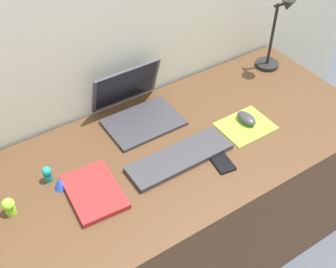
{
  "coord_description": "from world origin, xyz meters",
  "views": [
    {
      "loc": [
        -0.63,
        -0.97,
        1.9
      ],
      "look_at": [
        0.0,
        0.0,
        0.83
      ],
      "focal_mm": 45.95,
      "sensor_mm": 36.0,
      "label": 1
    }
  ],
  "objects_px": {
    "laptop": "(136,106)",
    "desk_lamp": "(276,36)",
    "toy_figurine_teal": "(47,173)",
    "mouse": "(246,118)",
    "toy_figurine_blue": "(60,183)",
    "toy_figurine_lime": "(9,206)",
    "keyboard": "(180,158)",
    "notebook_pad": "(94,192)",
    "cell_phone": "(220,160)"
  },
  "relations": [
    {
      "from": "desk_lamp",
      "to": "toy_figurine_teal",
      "type": "bearing_deg",
      "value": -175.46
    },
    {
      "from": "toy_figurine_blue",
      "to": "cell_phone",
      "type": "bearing_deg",
      "value": -20.52
    },
    {
      "from": "keyboard",
      "to": "toy_figurine_lime",
      "type": "bearing_deg",
      "value": 170.14
    },
    {
      "from": "keyboard",
      "to": "cell_phone",
      "type": "height_order",
      "value": "keyboard"
    },
    {
      "from": "notebook_pad",
      "to": "toy_figurine_teal",
      "type": "bearing_deg",
      "value": 130.8
    },
    {
      "from": "mouse",
      "to": "cell_phone",
      "type": "xyz_separation_m",
      "value": [
        -0.23,
        -0.12,
        -0.02
      ]
    },
    {
      "from": "laptop",
      "to": "toy_figurine_blue",
      "type": "xyz_separation_m",
      "value": [
        -0.42,
        -0.19,
        -0.03
      ]
    },
    {
      "from": "notebook_pad",
      "to": "laptop",
      "type": "bearing_deg",
      "value": 44.49
    },
    {
      "from": "cell_phone",
      "to": "toy_figurine_lime",
      "type": "height_order",
      "value": "toy_figurine_lime"
    },
    {
      "from": "keyboard",
      "to": "toy_figurine_lime",
      "type": "height_order",
      "value": "toy_figurine_lime"
    },
    {
      "from": "mouse",
      "to": "notebook_pad",
      "type": "bearing_deg",
      "value": 179.97
    },
    {
      "from": "mouse",
      "to": "cell_phone",
      "type": "height_order",
      "value": "mouse"
    },
    {
      "from": "cell_phone",
      "to": "mouse",
      "type": "bearing_deg",
      "value": 36.12
    },
    {
      "from": "mouse",
      "to": "cell_phone",
      "type": "bearing_deg",
      "value": -152.59
    },
    {
      "from": "laptop",
      "to": "desk_lamp",
      "type": "bearing_deg",
      "value": -3.61
    },
    {
      "from": "mouse",
      "to": "toy_figurine_teal",
      "type": "distance_m",
      "value": 0.81
    },
    {
      "from": "notebook_pad",
      "to": "toy_figurine_teal",
      "type": "height_order",
      "value": "toy_figurine_teal"
    },
    {
      "from": "desk_lamp",
      "to": "cell_phone",
      "type": "bearing_deg",
      "value": -148.66
    },
    {
      "from": "mouse",
      "to": "toy_figurine_lime",
      "type": "distance_m",
      "value": 0.96
    },
    {
      "from": "toy_figurine_teal",
      "to": "desk_lamp",
      "type": "bearing_deg",
      "value": 4.54
    },
    {
      "from": "mouse",
      "to": "desk_lamp",
      "type": "relative_size",
      "value": 0.27
    },
    {
      "from": "laptop",
      "to": "keyboard",
      "type": "xyz_separation_m",
      "value": [
        0.01,
        -0.31,
        -0.04
      ]
    },
    {
      "from": "laptop",
      "to": "keyboard",
      "type": "distance_m",
      "value": 0.31
    },
    {
      "from": "mouse",
      "to": "toy_figurine_blue",
      "type": "xyz_separation_m",
      "value": [
        -0.77,
        0.09,
        0.0
      ]
    },
    {
      "from": "laptop",
      "to": "toy_figurine_lime",
      "type": "xyz_separation_m",
      "value": [
        -0.6,
        -0.2,
        -0.02
      ]
    },
    {
      "from": "desk_lamp",
      "to": "notebook_pad",
      "type": "bearing_deg",
      "value": -167.21
    },
    {
      "from": "laptop",
      "to": "toy_figurine_lime",
      "type": "height_order",
      "value": "laptop"
    },
    {
      "from": "toy_figurine_blue",
      "to": "laptop",
      "type": "bearing_deg",
      "value": 24.77
    },
    {
      "from": "keyboard",
      "to": "notebook_pad",
      "type": "xyz_separation_m",
      "value": [
        -0.34,
        0.03,
        0.0
      ]
    },
    {
      "from": "keyboard",
      "to": "toy_figurine_lime",
      "type": "xyz_separation_m",
      "value": [
        -0.61,
        0.11,
        0.02
      ]
    },
    {
      "from": "keyboard",
      "to": "toy_figurine_lime",
      "type": "distance_m",
      "value": 0.62
    },
    {
      "from": "mouse",
      "to": "desk_lamp",
      "type": "height_order",
      "value": "desk_lamp"
    },
    {
      "from": "notebook_pad",
      "to": "toy_figurine_teal",
      "type": "distance_m",
      "value": 0.18
    },
    {
      "from": "toy_figurine_lime",
      "to": "keyboard",
      "type": "bearing_deg",
      "value": -9.86
    },
    {
      "from": "desk_lamp",
      "to": "toy_figurine_teal",
      "type": "distance_m",
      "value": 1.16
    },
    {
      "from": "mouse",
      "to": "desk_lamp",
      "type": "xyz_separation_m",
      "value": [
        0.36,
        0.24,
        0.15
      ]
    },
    {
      "from": "mouse",
      "to": "notebook_pad",
      "type": "relative_size",
      "value": 0.4
    },
    {
      "from": "laptop",
      "to": "cell_phone",
      "type": "height_order",
      "value": "laptop"
    },
    {
      "from": "mouse",
      "to": "notebook_pad",
      "type": "distance_m",
      "value": 0.69
    },
    {
      "from": "mouse",
      "to": "toy_figurine_teal",
      "type": "height_order",
      "value": "toy_figurine_teal"
    },
    {
      "from": "toy_figurine_teal",
      "to": "toy_figurine_blue",
      "type": "bearing_deg",
      "value": -69.74
    },
    {
      "from": "laptop",
      "to": "mouse",
      "type": "bearing_deg",
      "value": -38.36
    },
    {
      "from": "keyboard",
      "to": "toy_figurine_blue",
      "type": "bearing_deg",
      "value": 164.85
    },
    {
      "from": "mouse",
      "to": "notebook_pad",
      "type": "height_order",
      "value": "mouse"
    },
    {
      "from": "desk_lamp",
      "to": "toy_figurine_lime",
      "type": "distance_m",
      "value": 1.33
    },
    {
      "from": "cell_phone",
      "to": "notebook_pad",
      "type": "bearing_deg",
      "value": 174.49
    },
    {
      "from": "keyboard",
      "to": "desk_lamp",
      "type": "xyz_separation_m",
      "value": [
        0.7,
        0.26,
        0.16
      ]
    },
    {
      "from": "laptop",
      "to": "toy_figurine_teal",
      "type": "height_order",
      "value": "laptop"
    },
    {
      "from": "cell_phone",
      "to": "toy_figurine_blue",
      "type": "distance_m",
      "value": 0.59
    },
    {
      "from": "cell_phone",
      "to": "toy_figurine_teal",
      "type": "xyz_separation_m",
      "value": [
        -0.57,
        0.26,
        0.03
      ]
    }
  ]
}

